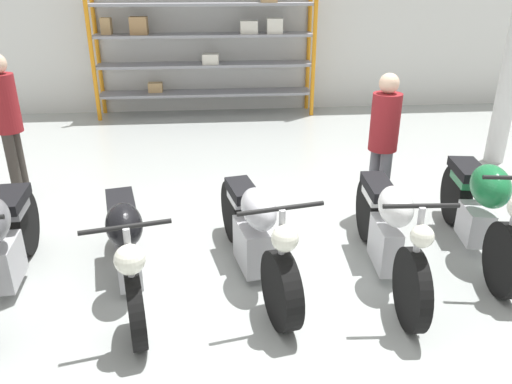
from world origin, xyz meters
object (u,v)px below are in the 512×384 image
(shelving_rack, at_px, (207,46))
(person_near_rack, at_px, (7,116))
(motorcycle_white, at_px, (388,229))
(person_browsing, at_px, (384,135))
(motorcycle_silver, at_px, (255,234))
(motorcycle_black, at_px, (126,245))
(motorcycle_green, at_px, (481,208))

(shelving_rack, relative_size, person_near_rack, 2.37)
(motorcycle_white, height_order, person_browsing, person_browsing)
(motorcycle_silver, bearing_deg, motorcycle_white, 74.26)
(shelving_rack, distance_m, motorcycle_black, 6.19)
(motorcycle_black, bearing_deg, motorcycle_silver, 83.58)
(motorcycle_black, bearing_deg, person_browsing, 103.87)
(motorcycle_silver, height_order, motorcycle_green, motorcycle_green)
(shelving_rack, relative_size, motorcycle_silver, 2.00)
(motorcycle_white, height_order, motorcycle_green, motorcycle_green)
(person_browsing, bearing_deg, motorcycle_green, 106.20)
(motorcycle_white, xyz_separation_m, person_near_rack, (-3.99, 2.16, 0.58))
(motorcycle_green, height_order, person_browsing, person_browsing)
(motorcycle_silver, xyz_separation_m, motorcycle_white, (1.20, -0.09, 0.04))
(shelving_rack, xyz_separation_m, motorcycle_white, (1.60, -6.06, -0.85))
(motorcycle_white, relative_size, motorcycle_green, 1.03)
(motorcycle_silver, relative_size, motorcycle_white, 1.00)
(motorcycle_black, height_order, motorcycle_green, motorcycle_green)
(person_near_rack, bearing_deg, motorcycle_green, 163.65)
(motorcycle_black, relative_size, motorcycle_white, 0.99)
(shelving_rack, height_order, motorcycle_green, shelving_rack)
(shelving_rack, distance_m, motorcycle_silver, 6.05)
(shelving_rack, relative_size, person_browsing, 2.57)
(motorcycle_black, height_order, motorcycle_white, motorcycle_white)
(person_browsing, bearing_deg, motorcycle_silver, 18.44)
(motorcycle_white, distance_m, person_near_rack, 4.57)
(shelving_rack, relative_size, motorcycle_green, 2.06)
(shelving_rack, height_order, motorcycle_silver, shelving_rack)
(motorcycle_green, relative_size, person_near_rack, 1.15)
(shelving_rack, bearing_deg, motorcycle_silver, -86.22)
(motorcycle_silver, relative_size, person_near_rack, 1.19)
(person_near_rack, bearing_deg, person_browsing, 172.49)
(motorcycle_silver, relative_size, motorcycle_green, 1.03)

